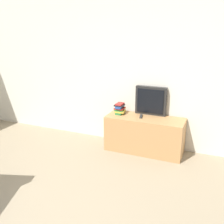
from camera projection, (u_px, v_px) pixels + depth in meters
name	position (u px, v px, depth m)	size (l,w,h in m)	color
wall_back	(108.00, 70.00, 4.70)	(9.00, 0.06, 2.60)	silver
tv_stand	(145.00, 134.00, 4.44)	(1.30, 0.50, 0.60)	tan
television	(151.00, 101.00, 4.44)	(0.53, 0.09, 0.49)	black
book_stack	(120.00, 109.00, 4.54)	(0.19, 0.22, 0.19)	#2D753D
remote_on_stand	(141.00, 116.00, 4.38)	(0.07, 0.17, 0.02)	#2D2D2D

